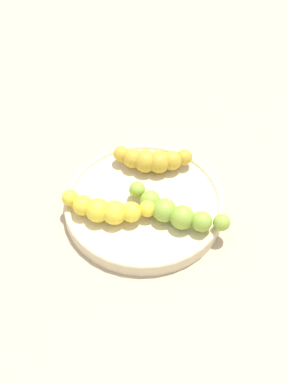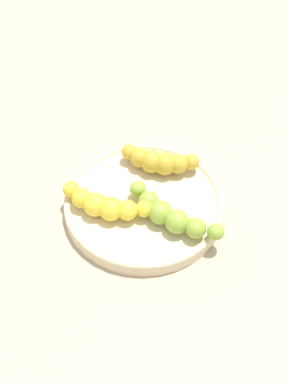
{
  "view_description": "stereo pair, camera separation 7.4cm",
  "coord_description": "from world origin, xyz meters",
  "px_view_note": "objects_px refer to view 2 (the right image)",
  "views": [
    {
      "loc": [
        0.25,
        0.41,
        0.6
      ],
      "look_at": [
        0.0,
        0.0,
        0.04
      ],
      "focal_mm": 48.85,
      "sensor_mm": 36.0,
      "label": 1
    },
    {
      "loc": [
        0.19,
        0.45,
        0.6
      ],
      "look_at": [
        0.0,
        0.0,
        0.04
      ],
      "focal_mm": 48.85,
      "sensor_mm": 36.0,
      "label": 2
    }
  ],
  "objects_px": {
    "banana_spotted": "(159,161)",
    "banana_yellow": "(104,205)",
    "banana_green": "(171,215)",
    "fruit_bowl": "(144,203)"
  },
  "relations": [
    {
      "from": "banana_spotted",
      "to": "banana_yellow",
      "type": "relative_size",
      "value": 0.96
    },
    {
      "from": "banana_green",
      "to": "banana_yellow",
      "type": "distance_m",
      "value": 0.09
    },
    {
      "from": "banana_green",
      "to": "banana_spotted",
      "type": "bearing_deg",
      "value": -136.09
    },
    {
      "from": "fruit_bowl",
      "to": "banana_green",
      "type": "bearing_deg",
      "value": 109.59
    },
    {
      "from": "fruit_bowl",
      "to": "banana_green",
      "type": "height_order",
      "value": "banana_green"
    },
    {
      "from": "banana_spotted",
      "to": "banana_yellow",
      "type": "distance_m",
      "value": 0.11
    },
    {
      "from": "banana_yellow",
      "to": "fruit_bowl",
      "type": "bearing_deg",
      "value": 130.33
    },
    {
      "from": "banana_spotted",
      "to": "banana_green",
      "type": "bearing_deg",
      "value": 20.82
    },
    {
      "from": "fruit_bowl",
      "to": "banana_yellow",
      "type": "distance_m",
      "value": 0.06
    },
    {
      "from": "banana_spotted",
      "to": "banana_yellow",
      "type": "height_order",
      "value": "same"
    }
  ]
}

